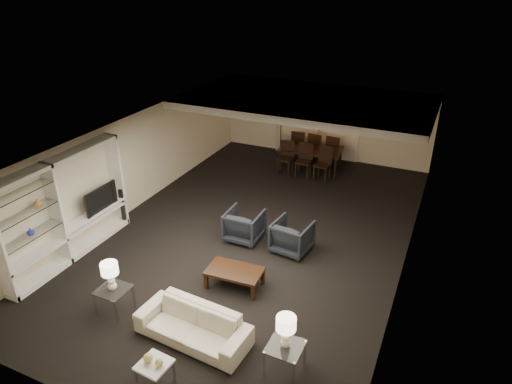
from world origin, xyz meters
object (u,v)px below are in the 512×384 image
at_px(armchair_left, 244,225).
at_px(floor_speaker, 123,206).
at_px(armchair_right, 292,236).
at_px(chair_nr, 322,164).
at_px(pendant_light, 316,119).
at_px(chair_nm, 304,161).
at_px(side_table_left, 115,300).
at_px(television, 98,198).
at_px(chair_fl, 299,145).
at_px(chair_fm, 316,147).
at_px(table_lamp_left, 111,277).
at_px(dining_table, 310,159).
at_px(floor_lamp, 281,130).
at_px(sofa, 193,325).
at_px(marble_table, 156,375).
at_px(vase_amber, 38,202).
at_px(side_table_right, 285,358).
at_px(table_lamp_right, 286,332).
at_px(vase_blue, 30,232).
at_px(chair_fr, 334,150).
at_px(coffee_table, 235,278).
at_px(chair_nl, 285,158).

height_order(armchair_left, floor_speaker, floor_speaker).
bearing_deg(armchair_right, chair_nr, -75.90).
height_order(pendant_light, chair_nm, pendant_light).
xyz_separation_m(side_table_left, television, (-2.06, 2.03, 0.77)).
xyz_separation_m(side_table_left, chair_fl, (0.58, 8.62, 0.25)).
bearing_deg(chair_nr, chair_fm, 120.33).
relative_size(table_lamp_left, chair_nr, 0.56).
height_order(dining_table, chair_fm, chair_fm).
distance_m(armchair_left, floor_lamp, 5.69).
distance_m(sofa, chair_nm, 7.34).
relative_size(marble_table, vase_amber, 2.72).
distance_m(side_table_right, table_lamp_right, 0.55).
distance_m(side_table_right, vase_blue, 5.56).
bearing_deg(chair_fm, television, 69.53).
bearing_deg(chair_nr, side_table_left, -98.12).
xyz_separation_m(side_table_left, floor_lamp, (-0.17, 8.82, 0.62)).
distance_m(side_table_right, dining_table, 8.28).
distance_m(sofa, vase_amber, 4.05).
bearing_deg(sofa, chair_fl, 101.77).
xyz_separation_m(table_lamp_right, vase_amber, (-5.49, 0.48, 0.84)).
bearing_deg(chair_fl, chair_nr, 128.88).
bearing_deg(side_table_right, chair_nm, 106.85).
xyz_separation_m(side_table_left, marble_table, (1.70, -1.10, -0.03)).
height_order(chair_nm, chair_nr, same).
bearing_deg(vase_amber, vase_blue, -90.00).
relative_size(vase_blue, chair_fr, 0.16).
bearing_deg(table_lamp_right, chair_nr, 102.46).
distance_m(table_lamp_right, television, 5.82).
bearing_deg(side_table_right, dining_table, 105.54).
height_order(vase_blue, dining_table, vase_blue).
height_order(sofa, table_lamp_right, table_lamp_right).
xyz_separation_m(side_table_right, table_lamp_right, (0.00, 0.00, 0.55)).
bearing_deg(vase_amber, marble_table, -22.68).
bearing_deg(vase_amber, table_lamp_left, -13.02).
distance_m(side_table_right, floor_speaker, 6.03).
bearing_deg(side_table_right, marble_table, -147.09).
bearing_deg(chair_nr, chair_fl, 138.26).
height_order(vase_amber, chair_fm, vase_amber).
xyz_separation_m(pendant_light, television, (-3.58, -5.17, -0.89)).
distance_m(coffee_table, vase_amber, 4.20).
bearing_deg(floor_lamp, side_table_right, -67.98).
bearing_deg(floor_lamp, table_lamp_right, -67.98).
distance_m(side_table_right, chair_fr, 8.78).
distance_m(television, vase_blue, 1.87).
bearing_deg(pendant_light, sofa, -88.61).
bearing_deg(chair_nr, pendant_light, -148.00).
bearing_deg(vase_blue, sofa, -2.50).
bearing_deg(dining_table, pendant_light, -71.83).
height_order(chair_nr, chair_fm, same).
relative_size(television, chair_nl, 0.96).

